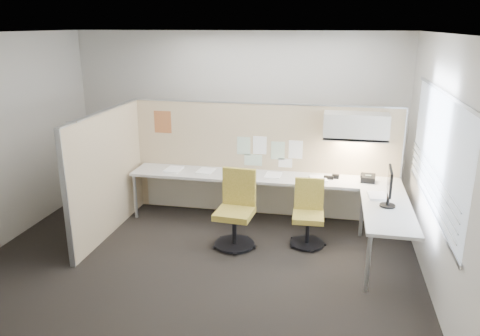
% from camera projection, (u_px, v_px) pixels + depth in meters
% --- Properties ---
extents(floor, '(5.50, 4.50, 0.01)m').
position_uv_depth(floor, '(202.00, 256.00, 6.11)').
color(floor, black).
rests_on(floor, ground).
extents(ceiling, '(5.50, 4.50, 0.01)m').
position_uv_depth(ceiling, '(196.00, 32.00, 5.28)').
color(ceiling, white).
rests_on(ceiling, wall_back).
extents(wall_back, '(5.50, 0.02, 2.80)m').
position_uv_depth(wall_back, '(237.00, 118.00, 7.80)').
color(wall_back, beige).
rests_on(wall_back, ground).
extents(wall_front, '(5.50, 0.02, 2.80)m').
position_uv_depth(wall_front, '(118.00, 228.00, 3.59)').
color(wall_front, beige).
rests_on(wall_front, ground).
extents(wall_left, '(0.02, 4.50, 2.80)m').
position_uv_depth(wall_left, '(0.00, 142.00, 6.21)').
color(wall_left, beige).
rests_on(wall_left, ground).
extents(wall_right, '(0.02, 4.50, 2.80)m').
position_uv_depth(wall_right, '(438.00, 165.00, 5.18)').
color(wall_right, beige).
rests_on(wall_right, ground).
extents(window_pane, '(0.01, 2.80, 1.30)m').
position_uv_depth(window_pane, '(438.00, 152.00, 5.14)').
color(window_pane, '#97A2AF').
rests_on(window_pane, wall_right).
extents(partition_back, '(4.10, 0.06, 1.75)m').
position_uv_depth(partition_back, '(263.00, 160.00, 7.25)').
color(partition_back, '#C9B68B').
rests_on(partition_back, floor).
extents(partition_left, '(0.06, 2.20, 1.75)m').
position_uv_depth(partition_left, '(108.00, 174.00, 6.60)').
color(partition_left, '#C9B68B').
rests_on(partition_left, floor).
extents(desk, '(4.00, 2.07, 0.73)m').
position_uv_depth(desk, '(284.00, 188.00, 6.81)').
color(desk, beige).
rests_on(desk, floor).
extents(overhead_bin, '(0.90, 0.36, 0.38)m').
position_uv_depth(overhead_bin, '(356.00, 126.00, 6.61)').
color(overhead_bin, beige).
rests_on(overhead_bin, partition_back).
extents(task_light_strip, '(0.60, 0.06, 0.02)m').
position_uv_depth(task_light_strip, '(355.00, 141.00, 6.67)').
color(task_light_strip, '#FFEABF').
rests_on(task_light_strip, overhead_bin).
extents(pinned_papers, '(1.01, 0.00, 0.47)m').
position_uv_depth(pinned_papers, '(268.00, 151.00, 7.15)').
color(pinned_papers, '#8CBF8C').
rests_on(pinned_papers, partition_back).
extents(poster, '(0.28, 0.00, 0.35)m').
position_uv_depth(poster, '(163.00, 122.00, 7.35)').
color(poster, orange).
rests_on(poster, partition_back).
extents(chair_left, '(0.54, 0.55, 1.03)m').
position_uv_depth(chair_left, '(236.00, 211.00, 6.30)').
color(chair_left, black).
rests_on(chair_left, floor).
extents(chair_right, '(0.47, 0.47, 0.89)m').
position_uv_depth(chair_right, '(308.00, 215.00, 6.34)').
color(chair_right, black).
rests_on(chair_right, floor).
extents(monitor, '(0.19, 0.46, 0.49)m').
position_uv_depth(monitor, '(389.00, 185.00, 5.71)').
color(monitor, black).
rests_on(monitor, desk).
extents(phone, '(0.22, 0.21, 0.12)m').
position_uv_depth(phone, '(368.00, 178.00, 6.69)').
color(phone, black).
rests_on(phone, desk).
extents(stapler, '(0.14, 0.05, 0.05)m').
position_uv_depth(stapler, '(329.00, 178.00, 6.81)').
color(stapler, black).
rests_on(stapler, desk).
extents(tape_dispenser, '(0.11, 0.07, 0.06)m').
position_uv_depth(tape_dispenser, '(336.00, 176.00, 6.84)').
color(tape_dispenser, black).
rests_on(tape_dispenser, desk).
extents(coat_hook, '(0.18, 0.43, 1.29)m').
position_uv_depth(coat_hook, '(68.00, 150.00, 5.71)').
color(coat_hook, silver).
rests_on(coat_hook, partition_left).
extents(paper_stack_0, '(0.25, 0.32, 0.02)m').
position_uv_depth(paper_stack_0, '(174.00, 170.00, 7.22)').
color(paper_stack_0, white).
rests_on(paper_stack_0, desk).
extents(paper_stack_1, '(0.26, 0.32, 0.02)m').
position_uv_depth(paper_stack_1, '(206.00, 171.00, 7.17)').
color(paper_stack_1, white).
rests_on(paper_stack_1, desk).
extents(paper_stack_2, '(0.28, 0.33, 0.05)m').
position_uv_depth(paper_stack_2, '(239.00, 173.00, 7.02)').
color(paper_stack_2, white).
rests_on(paper_stack_2, desk).
extents(paper_stack_3, '(0.24, 0.31, 0.01)m').
position_uv_depth(paper_stack_3, '(273.00, 175.00, 6.98)').
color(paper_stack_3, white).
rests_on(paper_stack_3, desk).
extents(paper_stack_4, '(0.29, 0.34, 0.02)m').
position_uv_depth(paper_stack_4, '(318.00, 179.00, 6.81)').
color(paper_stack_4, white).
rests_on(paper_stack_4, desk).
extents(paper_stack_5, '(0.25, 0.32, 0.02)m').
position_uv_depth(paper_stack_5, '(377.00, 196.00, 6.13)').
color(paper_stack_5, white).
rests_on(paper_stack_5, desk).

